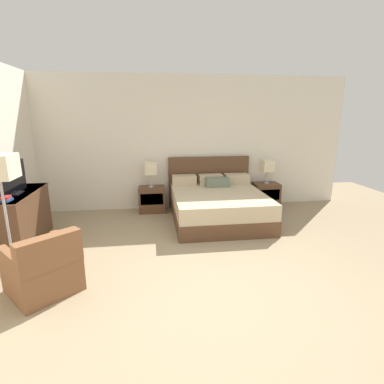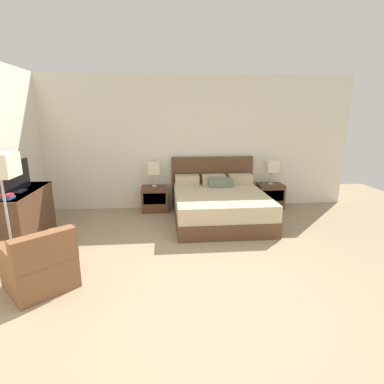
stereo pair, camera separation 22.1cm
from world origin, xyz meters
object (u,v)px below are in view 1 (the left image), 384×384
object	(u,v)px
table_lamp_right	(268,166)
book_blue_cover	(2,198)
bed	(218,204)
armchair_by_window	(44,270)
nightstand_right	(266,195)
dresser	(21,218)
tv	(13,179)
nightstand_left	(152,199)
book_red_cover	(2,200)
table_lamp_left	(151,169)

from	to	relation	value
table_lamp_right	book_blue_cover	bearing A→B (deg)	-157.45
bed	table_lamp_right	bearing A→B (deg)	29.08
armchair_by_window	book_blue_cover	bearing A→B (deg)	128.66
nightstand_right	dresser	bearing A→B (deg)	-162.87
dresser	nightstand_right	bearing A→B (deg)	17.13
bed	dresser	xyz separation A→B (m)	(-3.31, -0.71, 0.12)
bed	armchair_by_window	bearing A→B (deg)	-139.27
table_lamp_right	tv	size ratio (longest dim) A/B	0.61
nightstand_left	book_red_cover	xyz separation A→B (m)	(-2.05, -1.89, 0.60)
book_red_cover	armchair_by_window	bearing A→B (deg)	-50.89
table_lamp_right	dresser	xyz separation A→B (m)	(-4.57, -1.41, -0.49)
dresser	tv	xyz separation A→B (m)	(0.00, -0.08, 0.64)
nightstand_right	book_blue_cover	bearing A→B (deg)	-157.47
tv	armchair_by_window	world-z (taller)	tv
table_lamp_right	book_blue_cover	xyz separation A→B (m)	(-4.56, -1.89, -0.02)
nightstand_left	tv	size ratio (longest dim) A/B	0.64
table_lamp_left	table_lamp_right	xyz separation A→B (m)	(2.53, 0.00, 0.00)
bed	table_lamp_right	distance (m)	1.57
nightstand_left	armchair_by_window	world-z (taller)	armchair_by_window
book_red_cover	book_blue_cover	distance (m)	0.04
table_lamp_right	dresser	size ratio (longest dim) A/B	0.38
tv	bed	bearing A→B (deg)	13.48
bed	book_blue_cover	bearing A→B (deg)	-160.14
nightstand_right	table_lamp_right	bearing A→B (deg)	90.00
bed	book_blue_cover	distance (m)	3.56
table_lamp_left	book_blue_cover	xyz separation A→B (m)	(-2.03, -1.89, -0.02)
table_lamp_right	armchair_by_window	size ratio (longest dim) A/B	0.54
table_lamp_right	nightstand_left	bearing A→B (deg)	-179.97
nightstand_right	table_lamp_left	distance (m)	2.61
dresser	book_red_cover	bearing A→B (deg)	-90.47
nightstand_left	bed	bearing A→B (deg)	-28.99
book_blue_cover	armchair_by_window	size ratio (longest dim) A/B	0.19
nightstand_left	book_red_cover	size ratio (longest dim) A/B	2.32
dresser	tv	world-z (taller)	tv
nightstand_right	table_lamp_right	size ratio (longest dim) A/B	1.05
nightstand_left	table_lamp_left	distance (m)	0.66
tv	book_red_cover	xyz separation A→B (m)	(-0.01, -0.40, -0.21)
bed	armchair_by_window	xyz separation A→B (m)	(-2.52, -2.17, -0.03)
table_lamp_left	armchair_by_window	world-z (taller)	table_lamp_left
book_blue_cover	armchair_by_window	distance (m)	1.39
nightstand_right	tv	xyz separation A→B (m)	(-4.57, -1.49, 0.81)
table_lamp_right	tv	bearing A→B (deg)	-161.89
book_blue_cover	nightstand_right	bearing A→B (deg)	22.53
nightstand_left	table_lamp_right	world-z (taller)	table_lamp_right
book_blue_cover	dresser	bearing A→B (deg)	91.01
nightstand_right	table_lamp_right	xyz separation A→B (m)	(0.00, 0.00, 0.66)
table_lamp_left	tv	xyz separation A→B (m)	(-2.04, -1.49, 0.16)
dresser	book_blue_cover	size ratio (longest dim) A/B	7.30
nightstand_left	nightstand_right	xyz separation A→B (m)	(2.53, 0.00, 0.00)
dresser	armchair_by_window	world-z (taller)	dresser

